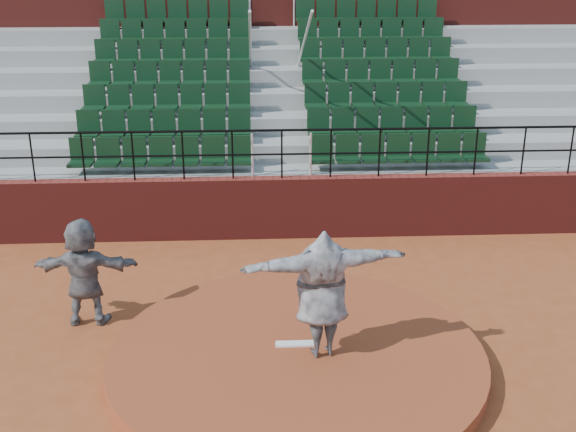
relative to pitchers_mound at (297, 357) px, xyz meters
name	(u,v)px	position (x,y,z in m)	size (l,w,h in m)	color
ground	(297,365)	(0.00, 0.00, -0.12)	(90.00, 90.00, 0.00)	#944521
pitchers_mound	(297,357)	(0.00, 0.00, 0.00)	(5.50, 5.50, 0.25)	brown
pitching_rubber	(296,344)	(0.00, 0.15, 0.14)	(0.60, 0.15, 0.03)	white
boundary_wall	(282,207)	(0.00, 5.00, 0.53)	(24.00, 0.30, 1.30)	maroon
wall_railing	(282,143)	(0.00, 5.00, 1.90)	(24.04, 0.05, 1.03)	black
seating_deck	(276,128)	(0.00, 8.64, 1.33)	(24.00, 5.97, 4.63)	gray
press_box_facade	(271,26)	(0.00, 12.60, 3.43)	(24.00, 3.00, 7.10)	maroon
pitcher	(322,293)	(0.35, -0.09, 1.08)	(2.35, 0.64, 1.91)	black
fielder	(84,272)	(-3.32, 1.47, 0.77)	(1.67, 0.53, 1.80)	black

